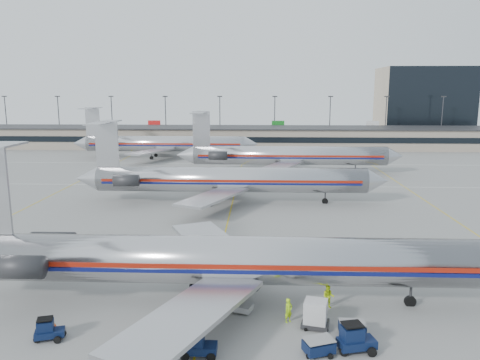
# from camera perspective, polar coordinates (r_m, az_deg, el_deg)

# --- Properties ---
(ground) EXTENTS (260.00, 260.00, 0.00)m
(ground) POSITION_cam_1_polar(r_m,az_deg,el_deg) (45.95, -2.89, -10.67)
(ground) COLOR gray
(ground) RESTS_ON ground
(apron_markings) EXTENTS (160.00, 0.15, 0.02)m
(apron_markings) POSITION_cam_1_polar(r_m,az_deg,el_deg) (55.34, -1.94, -6.88)
(apron_markings) COLOR silver
(apron_markings) RESTS_ON ground
(terminal) EXTENTS (162.00, 17.00, 6.25)m
(terminal) POSITION_cam_1_polar(r_m,az_deg,el_deg) (141.27, 0.72, 5.24)
(terminal) COLOR gray
(terminal) RESTS_ON ground
(light_mast_row) EXTENTS (163.60, 0.40, 15.28)m
(light_mast_row) POSITION_cam_1_polar(r_m,az_deg,el_deg) (154.85, 0.88, 7.74)
(light_mast_row) COLOR #38383D
(light_mast_row) RESTS_ON ground
(distant_building) EXTENTS (30.00, 20.00, 25.00)m
(distant_building) POSITION_cam_1_polar(r_m,az_deg,el_deg) (180.21, 21.39, 8.68)
(distant_building) COLOR tan
(distant_building) RESTS_ON ground
(jet_foreground) EXTENTS (48.29, 28.43, 12.64)m
(jet_foreground) POSITION_cam_1_polar(r_m,az_deg,el_deg) (37.71, -2.95, -9.61)
(jet_foreground) COLOR silver
(jet_foreground) RESTS_ON ground
(jet_second_row) EXTENTS (47.71, 28.09, 12.49)m
(jet_second_row) POSITION_cam_1_polar(r_m,az_deg,el_deg) (71.03, -1.88, 0.09)
(jet_second_row) COLOR silver
(jet_second_row) RESTS_ON ground
(jet_third_row) EXTENTS (46.90, 28.85, 12.82)m
(jet_third_row) POSITION_cam_1_polar(r_m,az_deg,el_deg) (97.47, 5.48, 3.02)
(jet_third_row) COLOR silver
(jet_third_row) RESTS_ON ground
(jet_back_row) EXTENTS (47.25, 29.06, 12.92)m
(jet_back_row) POSITION_cam_1_polar(r_m,az_deg,el_deg) (120.51, -9.53, 4.42)
(jet_back_row) COLOR silver
(jet_back_row) RESTS_ON ground
(tug_left) EXTENTS (2.14, 1.51, 1.58)m
(tug_left) POSITION_cam_1_polar(r_m,az_deg,el_deg) (36.07, -22.38, -16.56)
(tug_left) COLOR #0A1637
(tug_left) RESTS_ON ground
(tug_center) EXTENTS (2.32, 1.24, 1.88)m
(tug_center) POSITION_cam_1_polar(r_m,az_deg,el_deg) (31.86, -5.29, -19.29)
(tug_center) COLOR #0A1637
(tug_center) RESTS_ON ground
(tug_right) EXTENTS (2.65, 1.76, 1.98)m
(tug_right) POSITION_cam_1_polar(r_m,az_deg,el_deg) (33.05, 13.79, -18.30)
(tug_right) COLOR #0A1637
(tug_right) RESTS_ON ground
(cart_inner) EXTENTS (2.21, 1.86, 1.07)m
(cart_inner) POSITION_cam_1_polar(r_m,az_deg,el_deg) (32.50, 9.57, -19.34)
(cart_inner) COLOR #0A1637
(cart_inner) RESTS_ON ground
(cart_outer) EXTENTS (1.81, 1.26, 1.01)m
(cart_outer) POSITION_cam_1_polar(r_m,az_deg,el_deg) (35.07, 13.52, -17.16)
(cart_outer) COLOR #0A1637
(cart_outer) RESTS_ON ground
(uld_container) EXTENTS (2.23, 2.00, 2.01)m
(uld_container) POSITION_cam_1_polar(r_m,az_deg,el_deg) (35.44, 9.19, -15.81)
(uld_container) COLOR #2D2D30
(uld_container) RESTS_ON ground
(belt_loader) EXTENTS (4.16, 2.34, 2.13)m
(belt_loader) POSITION_cam_1_polar(r_m,az_deg,el_deg) (37.60, -0.99, -14.79)
(belt_loader) COLOR gray
(belt_loader) RESTS_ON ground
(ramp_worker_near) EXTENTS (0.79, 0.76, 1.83)m
(ramp_worker_near) POSITION_cam_1_polar(r_m,az_deg,el_deg) (35.90, 5.94, -15.54)
(ramp_worker_near) COLOR #B4F216
(ramp_worker_near) RESTS_ON ground
(ramp_worker_far) EXTENTS (1.03, 0.87, 1.87)m
(ramp_worker_far) POSITION_cam_1_polar(r_m,az_deg,el_deg) (38.42, 10.71, -13.80)
(ramp_worker_far) COLOR #C4E915
(ramp_worker_far) RESTS_ON ground
(cone_right) EXTENTS (0.56, 0.56, 0.65)m
(cone_right) POSITION_cam_1_polar(r_m,az_deg,el_deg) (33.62, 9.69, -18.72)
(cone_right) COLOR #DA4807
(cone_right) RESTS_ON ground
(cone_left) EXTENTS (0.52, 0.52, 0.63)m
(cone_left) POSITION_cam_1_polar(r_m,az_deg,el_deg) (37.20, -21.60, -16.33)
(cone_left) COLOR #DA4807
(cone_left) RESTS_ON ground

